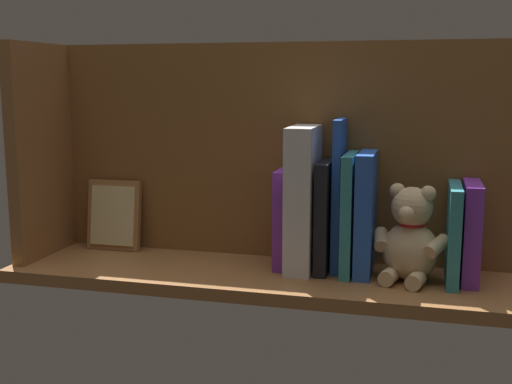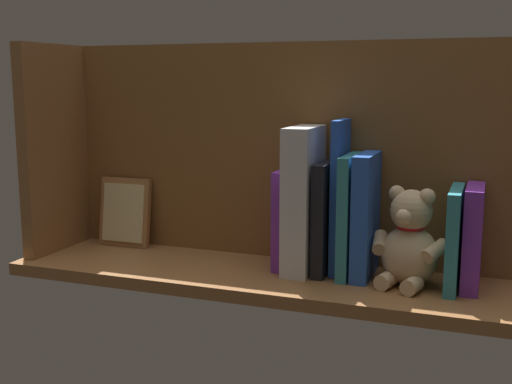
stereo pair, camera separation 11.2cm
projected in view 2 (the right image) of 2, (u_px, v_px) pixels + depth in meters
The scene contains 13 objects.
ground_plane at pixel (256, 275), 114.53cm from camera, with size 87.79×24.33×2.20cm, color brown.
shelf_back_panel at pixel (275, 152), 120.08cm from camera, with size 87.79×1.50×39.90cm, color brown.
shelf_side_divider at pixel (54, 149), 125.35cm from camera, with size 2.40×18.33×39.90cm, color brown.
book_0 at pixel (473, 237), 103.24cm from camera, with size 2.77×11.68×16.57cm, color purple.
book_1 at pixel (454, 238), 103.36cm from camera, with size 1.93×13.56×16.23cm, color teal.
teddy_bear at pixel (409, 242), 104.59cm from camera, with size 12.78×11.95×16.26cm.
book_2 at pixel (366, 216), 108.72cm from camera, with size 2.83×11.84×21.09cm, color blue.
book_3 at pixel (349, 216), 109.63cm from camera, with size 1.86×12.00×20.81cm, color teal.
book_4 at pixel (340, 197), 111.13cm from camera, with size 1.38×9.23×26.56cm, color blue.
book_5 at pixel (325, 218), 111.50cm from camera, with size 2.16×11.42×19.33cm, color black.
dictionary_thick_white at pixel (303, 200), 111.74cm from camera, with size 4.59×12.42×25.32cm, color silver.
book_6 at pixel (285, 218), 114.93cm from camera, with size 2.00×9.92×17.57cm, color purple.
picture_frame_leaning at pixel (125, 212), 130.04cm from camera, with size 10.92×3.41×13.85cm.
Camera 2 is at (-38.53, 103.36, 33.10)cm, focal length 45.29 mm.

